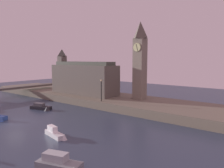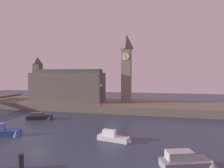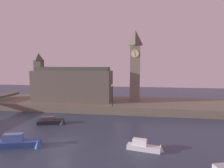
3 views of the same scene
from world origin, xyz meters
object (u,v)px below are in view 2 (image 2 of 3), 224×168
Objects in this scene: clock_tower at (126,67)px; boat_cruiser_grey at (191,162)px; mooring_post_right at (21,168)px; boat_tour_blue at (3,131)px; parliament_hall at (66,86)px; boat_barge_dark at (42,117)px; boat_ferry_white at (115,137)px; streetlamp at (101,93)px.

clock_tower is 29.40m from boat_cruiser_grey.
mooring_post_right reaches higher than boat_tour_blue.
clock_tower is at bearing 10.17° from parliament_hall.
parliament_hall reaches higher than boat_tour_blue.
parliament_hall is 3.42× the size of boat_barge_dark.
boat_cruiser_grey is at bearing -33.48° from boat_ferry_white.
clock_tower is 32.35m from mooring_post_right.
boat_cruiser_grey is at bearing -46.46° from parliament_hall.
streetlamp is 0.73× the size of boat_tour_blue.
clock_tower is 3.64× the size of boat_ferry_white.
parliament_hall is (-13.73, -2.46, -4.24)m from clock_tower.
clock_tower is 23.59m from boat_ferry_white.
streetlamp is 2.10× the size of mooring_post_right.
mooring_post_right is (1.08, -24.10, -3.07)m from streetlamp.
mooring_post_right reaches higher than boat_barge_dark.
boat_barge_dark is at bearing -82.99° from parliament_hall.
clock_tower is 0.89× the size of parliament_hall.
boat_barge_dark is 16.12m from boat_ferry_white.
mooring_post_right is at bearing -69.23° from parliament_hall.
streetlamp is at bearing -119.31° from clock_tower.
boat_cruiser_grey is (11.98, 4.61, -0.50)m from mooring_post_right.
parliament_hall is at bearing 97.01° from boat_barge_dark.
parliament_hall is at bearing 110.77° from mooring_post_right.
boat_barge_dark is at bearing 119.11° from mooring_post_right.
boat_barge_dark is at bearing 91.13° from boat_tour_blue.
boat_cruiser_grey is at bearing -71.01° from clock_tower.
boat_barge_dark is at bearing 151.98° from boat_ferry_white.
boat_barge_dark is (-21.41, 12.32, -0.09)m from boat_cruiser_grey.
parliament_hall is at bearing 129.08° from boat_ferry_white.
streetlamp is 24.32m from mooring_post_right.
parliament_hall is at bearing 155.04° from streetlamp.
boat_barge_dark is at bearing -139.35° from streetlamp.
boat_ferry_white is (14.06, 1.10, -0.06)m from boat_tour_blue.
parliament_hall is 33.49m from boat_cruiser_grey.
streetlamp reaches higher than boat_tour_blue.
boat_tour_blue is (-8.18, -15.85, -3.56)m from streetlamp.
parliament_hall is at bearing 94.52° from boat_tour_blue.
boat_tour_blue is 1.13× the size of boat_barge_dark.
boat_tour_blue is at bearing -85.48° from parliament_hall.
boat_tour_blue is 14.11m from boat_ferry_white.
boat_cruiser_grey is 24.70m from boat_barge_dark.
streetlamp is (-3.94, -7.02, -5.27)m from clock_tower.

